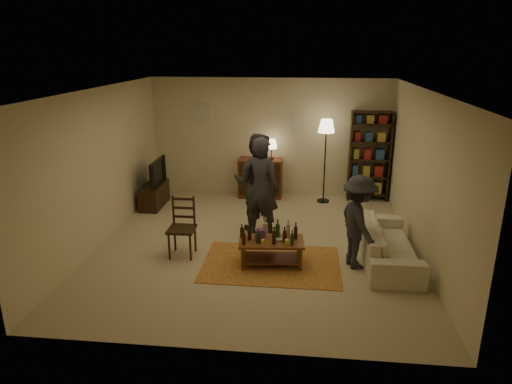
# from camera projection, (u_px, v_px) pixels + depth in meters

# --- Properties ---
(floor) EXTENTS (6.00, 6.00, 0.00)m
(floor) POSITION_uv_depth(u_px,v_px,m) (256.00, 244.00, 8.12)
(floor) COLOR #C6B793
(floor) RESTS_ON ground
(room_shell) EXTENTS (6.00, 6.00, 6.00)m
(room_shell) POSITION_uv_depth(u_px,v_px,m) (242.00, 117.00, 10.45)
(room_shell) COLOR beige
(room_shell) RESTS_ON ground
(rug) EXTENTS (2.20, 1.50, 0.01)m
(rug) POSITION_uv_depth(u_px,v_px,m) (271.00, 264.00, 7.37)
(rug) COLOR maroon
(rug) RESTS_ON ground
(coffee_table) EXTENTS (1.07, 0.65, 0.76)m
(coffee_table) POSITION_uv_depth(u_px,v_px,m) (271.00, 242.00, 7.26)
(coffee_table) COLOR brown
(coffee_table) RESTS_ON ground
(dining_chair) EXTENTS (0.44, 0.44, 1.01)m
(dining_chair) POSITION_uv_depth(u_px,v_px,m) (182.00, 224.00, 7.60)
(dining_chair) COLOR black
(dining_chair) RESTS_ON ground
(tv_stand) EXTENTS (0.40, 1.00, 1.06)m
(tv_stand) POSITION_uv_depth(u_px,v_px,m) (154.00, 189.00, 9.96)
(tv_stand) COLOR black
(tv_stand) RESTS_ON ground
(dresser) EXTENTS (1.00, 0.50, 1.36)m
(dresser) POSITION_uv_depth(u_px,v_px,m) (261.00, 177.00, 10.56)
(dresser) COLOR maroon
(dresser) RESTS_ON ground
(bookshelf) EXTENTS (0.90, 0.34, 2.02)m
(bookshelf) POSITION_uv_depth(u_px,v_px,m) (369.00, 155.00, 10.21)
(bookshelf) COLOR black
(bookshelf) RESTS_ON ground
(floor_lamp) EXTENTS (0.36, 0.36, 1.86)m
(floor_lamp) POSITION_uv_depth(u_px,v_px,m) (326.00, 132.00, 9.88)
(floor_lamp) COLOR black
(floor_lamp) RESTS_ON ground
(sofa) EXTENTS (0.81, 2.08, 0.61)m
(sofa) POSITION_uv_depth(u_px,v_px,m) (388.00, 243.00, 7.42)
(sofa) COLOR beige
(sofa) RESTS_ON ground
(person_left) EXTENTS (0.80, 0.66, 1.87)m
(person_left) POSITION_uv_depth(u_px,v_px,m) (261.00, 188.00, 8.18)
(person_left) COLOR #292931
(person_left) RESTS_ON ground
(person_right) EXTENTS (0.98, 0.80, 1.87)m
(person_right) POSITION_uv_depth(u_px,v_px,m) (257.00, 183.00, 8.50)
(person_right) COLOR #27282F
(person_right) RESTS_ON ground
(person_by_sofa) EXTENTS (0.83, 1.10, 1.50)m
(person_by_sofa) POSITION_uv_depth(u_px,v_px,m) (359.00, 222.00, 7.09)
(person_by_sofa) COLOR #292830
(person_by_sofa) RESTS_ON ground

